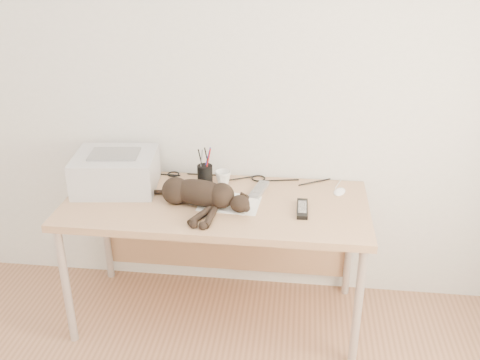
# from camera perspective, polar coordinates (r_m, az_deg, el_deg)

# --- Properties ---
(wall_back) EXTENTS (3.50, 0.00, 3.50)m
(wall_back) POSITION_cam_1_polar(r_m,az_deg,el_deg) (2.96, -1.71, 10.59)
(wall_back) COLOR white
(wall_back) RESTS_ON floor
(desk) EXTENTS (1.60, 0.70, 0.74)m
(desk) POSITION_cam_1_polar(r_m,az_deg,el_deg) (2.96, -2.31, -3.88)
(desk) COLOR tan
(desk) RESTS_ON floor
(printer) EXTENTS (0.48, 0.42, 0.21)m
(printer) POSITION_cam_1_polar(r_m,az_deg,el_deg) (3.01, -13.08, 0.95)
(printer) COLOR silver
(printer) RESTS_ON desk
(papers) EXTENTS (0.37, 0.30, 0.01)m
(papers) POSITION_cam_1_polar(r_m,az_deg,el_deg) (2.81, -1.40, -2.38)
(papers) COLOR white
(papers) RESTS_ON desk
(cat) EXTENTS (0.64, 0.38, 0.15)m
(cat) POSITION_cam_1_polar(r_m,az_deg,el_deg) (2.76, -4.67, -1.52)
(cat) COLOR black
(cat) RESTS_ON desk
(mug) EXTENTS (0.12, 0.12, 0.08)m
(mug) POSITION_cam_1_polar(r_m,az_deg,el_deg) (2.99, -1.81, 0.19)
(mug) COLOR white
(mug) RESTS_ON desk
(pen_cup) EXTENTS (0.09, 0.09, 0.22)m
(pen_cup) POSITION_cam_1_polar(r_m,az_deg,el_deg) (2.99, -3.76, 0.55)
(pen_cup) COLOR black
(pen_cup) RESTS_ON desk
(remote_grey) EXTENTS (0.10, 0.21, 0.02)m
(remote_grey) POSITION_cam_1_polar(r_m,az_deg,el_deg) (2.93, 2.06, -1.03)
(remote_grey) COLOR gray
(remote_grey) RESTS_ON desk
(remote_black) EXTENTS (0.06, 0.20, 0.02)m
(remote_black) POSITION_cam_1_polar(r_m,az_deg,el_deg) (2.74, 6.66, -3.07)
(remote_black) COLOR black
(remote_black) RESTS_ON desk
(mouse) EXTENTS (0.09, 0.11, 0.03)m
(mouse) POSITION_cam_1_polar(r_m,az_deg,el_deg) (2.96, 10.58, -1.05)
(mouse) COLOR white
(mouse) RESTS_ON desk
(cable_tangle) EXTENTS (1.36, 0.08, 0.01)m
(cable_tangle) POSITION_cam_1_polar(r_m,az_deg,el_deg) (3.09, -1.71, 0.37)
(cable_tangle) COLOR black
(cable_tangle) RESTS_ON desk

